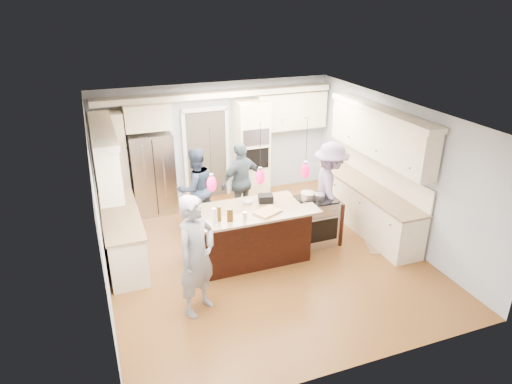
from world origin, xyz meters
The scene contains 23 objects.
ground_plane centered at (0.00, 0.00, 0.00)m, with size 6.00×6.00×0.00m, color #915927.
room_shell centered at (0.00, 0.00, 1.82)m, with size 5.54×6.04×2.72m.
refrigerator centered at (-1.55, 2.64, 0.90)m, with size 0.90×0.70×1.80m, color #B7B7BC.
oven_column centered at (0.75, 2.67, 1.15)m, with size 0.72×0.69×2.30m.
back_upper_cabinets centered at (-0.75, 2.76, 1.67)m, with size 5.30×0.61×2.54m.
right_counter_run centered at (2.44, 0.30, 1.06)m, with size 0.64×3.10×2.51m.
left_cabinets centered at (-2.44, 0.80, 1.06)m, with size 0.64×2.30×2.51m.
kitchen_island centered at (-0.25, 0.07, 0.48)m, with size 2.10×1.46×1.12m.
island_range centered at (1.16, 0.15, 0.46)m, with size 0.82×0.71×0.92m.
pendant_lights centered at (-0.25, -0.51, 1.80)m, with size 1.75×0.15×1.03m.
person_bar_end centered at (-1.48, -1.13, 0.96)m, with size 0.70×0.46×1.92m, color gray.
person_far_left centered at (-0.84, 1.60, 0.85)m, with size 0.82×0.64×1.70m, color #344565.
person_far_right centered at (0.14, 1.60, 0.85)m, with size 1.00×0.42×1.71m, color #4C606A.
person_range_side centered at (1.60, 0.45, 0.94)m, with size 1.21×0.70×1.88m, color gray.
floor_rug centered at (2.40, -0.31, 0.01)m, with size 0.69×1.01×0.01m, color #937150.
water_bottle centered at (-1.04, -0.55, 1.26)m, with size 0.06×0.06×0.28m, color silver.
beer_bottle_a centered at (-0.94, -0.47, 1.25)m, with size 0.06×0.06×0.26m, color #442B0C.
beer_bottle_b centered at (-0.80, -0.55, 1.23)m, with size 0.06×0.06×0.22m, color #442B0C.
beer_bottle_c centered at (-0.76, -0.56, 1.23)m, with size 0.05×0.05×0.22m, color #442B0C.
drink_can centered at (-0.53, -0.56, 1.18)m, with size 0.07×0.07×0.13m, color #B7B7BC.
cutting_board centered at (-0.10, -0.47, 1.14)m, with size 0.43×0.30×0.03m, color tan.
pot_large centered at (0.96, 0.14, 1.00)m, with size 0.27×0.27×0.16m, color #B7B7BC.
pot_small centered at (1.17, 0.11, 0.97)m, with size 0.22×0.22×0.11m, color #B7B7BC.
Camera 1 is at (-2.67, -6.82, 4.50)m, focal length 32.00 mm.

